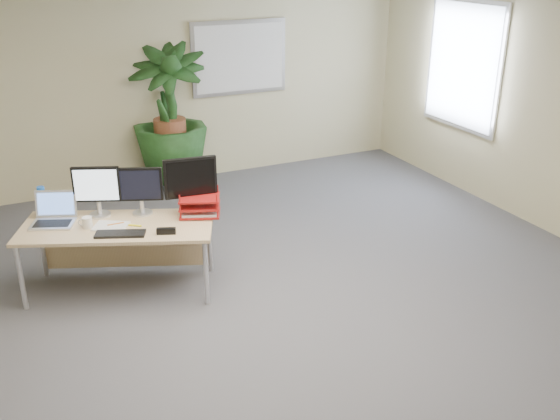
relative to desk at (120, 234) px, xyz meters
name	(u,v)px	position (x,y,z in m)	size (l,w,h in m)	color
floor	(287,343)	(0.95, -1.47, -0.51)	(8.00, 8.00, 0.00)	#45454A
back_wall	(149,80)	(0.95, 2.53, 0.84)	(7.00, 0.04, 2.70)	#C2BA89
whiteboard	(239,58)	(2.15, 2.49, 1.04)	(1.30, 0.04, 0.95)	#B7B6BB
window	(463,65)	(4.42, 0.83, 1.04)	(0.04, 1.30, 1.55)	#B7B6BB
desk	(120,234)	(0.00, 0.00, 0.00)	(1.80, 1.27, 0.64)	tan
floor_plant	(170,132)	(1.10, 2.22, 0.24)	(0.84, 0.84, 1.50)	#163413
monitor_left	(97,188)	(-0.13, 0.19, 0.40)	(0.40, 0.19, 0.46)	silver
monitor_right	(140,188)	(0.23, 0.07, 0.39)	(0.38, 0.18, 0.44)	silver
monitor_dark	(191,182)	(0.65, -0.10, 0.43)	(0.47, 0.21, 0.53)	silver
laptop	(54,216)	(-0.52, 0.21, 0.19)	(0.45, 0.43, 0.26)	silver
keyboard	(120,234)	(-0.05, -0.30, 0.14)	(0.42, 0.14, 0.02)	black
coffee_mug	(87,222)	(-0.27, -0.03, 0.18)	(0.12, 0.09, 0.10)	white
spiral_notebook	(111,226)	(-0.09, -0.10, 0.14)	(0.29, 0.21, 0.01)	silver
orange_pen	(116,224)	(-0.04, -0.08, 0.15)	(0.01, 0.01, 0.14)	orange
yellow_highlighter	(135,225)	(0.11, -0.17, 0.14)	(0.02, 0.02, 0.12)	#FFF71A
water_bottle	(43,202)	(-0.58, 0.40, 0.26)	(0.07, 0.07, 0.28)	white
letter_tray	(200,207)	(0.70, -0.17, 0.21)	(0.43, 0.38, 0.17)	maroon
stapler	(166,231)	(0.31, -0.44, 0.16)	(0.16, 0.04, 0.05)	black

